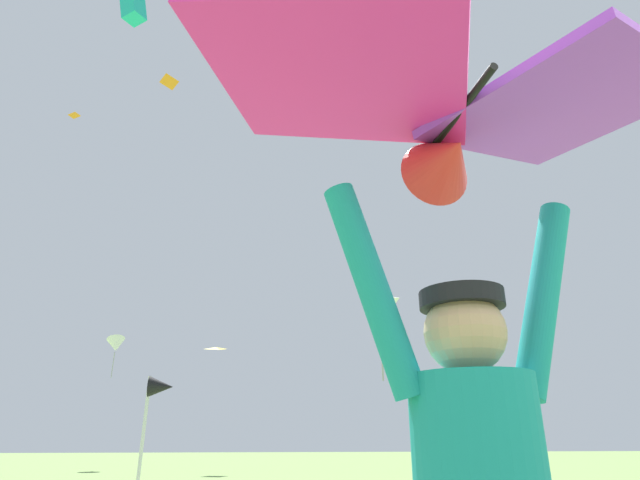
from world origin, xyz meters
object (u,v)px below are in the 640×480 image
Objects in this scene: distant_kite_orange_far_center at (169,82)px; distant_kite_teal_high_left at (133,8)px; distant_kite_white_mid_right at (116,345)px; distant_kite_white_overhead_distant at (380,311)px; held_stunt_kite at (452,112)px; marker_flag at (158,399)px; distant_kite_orange_low_right at (74,115)px; distant_kite_yellow_mid_left at (216,348)px.

distant_kite_orange_far_center reaches higher than distant_kite_teal_high_left.
distant_kite_teal_high_left is (2.13, -13.39, 9.13)m from distant_kite_white_mid_right.
distant_kite_white_overhead_distant is at bearing 12.14° from distant_kite_teal_high_left.
distant_kite_white_mid_right is (-7.08, 26.17, 3.55)m from held_stunt_kite.
distant_kite_orange_far_center reaches higher than distant_kite_white_mid_right.
distant_kite_white_mid_right is at bearing 104.67° from marker_flag.
distant_kite_white_overhead_distant is at bearing -43.23° from distant_kite_orange_far_center.
distant_kite_orange_low_right is at bearing -148.04° from distant_kite_white_mid_right.
distant_kite_yellow_mid_left is 0.95× the size of distant_kite_teal_high_left.
distant_kite_orange_far_center is at bearing 136.77° from distant_kite_white_overhead_distant.
distant_kite_teal_high_left is 13.16m from distant_kite_white_overhead_distant.
distant_kite_orange_low_right is 12.73m from distant_kite_white_mid_right.
distant_kite_white_overhead_distant is (8.67, 1.86, -9.72)m from distant_kite_teal_high_left.
distant_kite_white_mid_right is 22.05m from marker_flag.
held_stunt_kite is at bearing -74.87° from distant_kite_white_mid_right.
held_stunt_kite is at bearing -73.05° from marker_flag.
marker_flag is (3.35, -7.57, -13.20)m from distant_kite_teal_high_left.
distant_kite_yellow_mid_left is at bearing -17.68° from distant_kite_orange_far_center.
distant_kite_orange_low_right is 5.46m from distant_kite_orange_far_center.
distant_kite_orange_low_right is 12.89m from distant_kite_teal_high_left.
distant_kite_teal_high_left is at bearing 111.13° from held_stunt_kite.
distant_kite_white_mid_right is 1.98× the size of distant_kite_teal_high_left.
distant_kite_orange_far_center is 19.67m from distant_kite_white_overhead_distant.
distant_kite_orange_low_right is at bearing 115.31° from marker_flag.
distant_kite_white_overhead_distant reaches higher than marker_flag.
distant_kite_teal_high_left is at bearing 113.88° from marker_flag.
distant_kite_yellow_mid_left is at bearing -37.24° from distant_kite_white_mid_right.
distant_kite_white_overhead_distant is at bearing -33.45° from distant_kite_orange_low_right.
distant_kite_orange_far_center is at bearing 93.44° from distant_kite_teal_high_left.
distant_kite_white_mid_right reaches higher than distant_kite_white_overhead_distant.
marker_flag is at bearing -75.33° from distant_kite_white_mid_right.
distant_kite_yellow_mid_left is 0.54× the size of marker_flag.
marker_flag is at bearing -119.38° from distant_kite_white_overhead_distant.
distant_kite_yellow_mid_left is 6.59m from distant_kite_white_mid_right.
distant_kite_yellow_mid_left is at bearing 90.91° from marker_flag.
distant_kite_orange_low_right is 0.57× the size of distant_kite_teal_high_left.
distant_kite_orange_far_center is 26.21m from marker_flag.
marker_flag is (0.27, -17.00, -3.38)m from distant_kite_yellow_mid_left.
distant_kite_white_overhead_distant is (3.72, 14.65, 2.96)m from held_stunt_kite.
distant_kite_teal_high_left is (0.64, -10.61, -5.24)m from distant_kite_orange_far_center.
held_stunt_kite is 0.81× the size of distant_kite_white_mid_right.
distant_kite_yellow_mid_left is at bearing -11.99° from distant_kite_orange_low_right.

